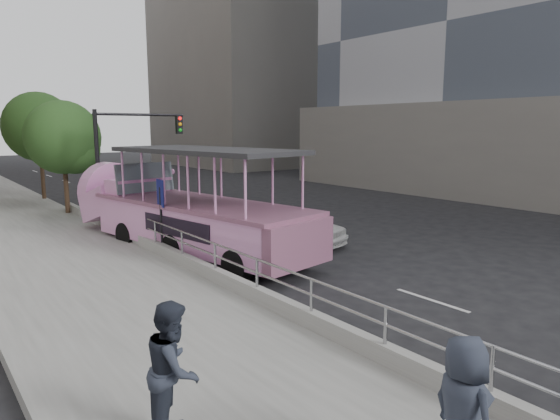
# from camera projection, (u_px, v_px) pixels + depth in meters

# --- Properties ---
(ground) EXTENTS (160.00, 160.00, 0.00)m
(ground) POSITION_uv_depth(u_px,v_px,m) (349.00, 288.00, 13.93)
(ground) COLOR black
(sidewalk) EXTENTS (5.50, 80.00, 0.30)m
(sidewalk) POSITION_uv_depth(u_px,v_px,m) (45.00, 245.00, 18.37)
(sidewalk) COLOR #9F9F9A
(sidewalk) RESTS_ON ground
(kerb_wall) EXTENTS (0.24, 30.00, 0.36)m
(kerb_wall) POSITION_uv_depth(u_px,v_px,m) (216.00, 274.00, 13.58)
(kerb_wall) COLOR #A5A5A0
(kerb_wall) RESTS_ON sidewalk
(guardrail) EXTENTS (0.07, 22.00, 0.71)m
(guardrail) POSITION_uv_depth(u_px,v_px,m) (215.00, 251.00, 13.47)
(guardrail) COLOR #9FA0A3
(guardrail) RESTS_ON kerb_wall
(duck_boat) EXTENTS (4.61, 11.57, 3.74)m
(duck_boat) POSITION_uv_depth(u_px,v_px,m) (180.00, 213.00, 18.03)
(duck_boat) COLOR black
(duck_boat) RESTS_ON ground
(car) EXTENTS (2.85, 4.76, 1.52)m
(car) POSITION_uv_depth(u_px,v_px,m) (291.00, 224.00, 19.12)
(car) COLOR silver
(car) RESTS_ON ground
(pedestrian_mid) EXTENTS (1.11, 1.17, 1.90)m
(pedestrian_mid) POSITION_uv_depth(u_px,v_px,m) (173.00, 369.00, 6.67)
(pedestrian_mid) COLOR #2A2F3D
(pedestrian_mid) RESTS_ON sidewalk
(pedestrian_far) EXTENTS (0.78, 1.01, 1.84)m
(pedestrian_far) POSITION_uv_depth(u_px,v_px,m) (463.00, 413.00, 5.70)
(pedestrian_far) COLOR #2A2F3D
(pedestrian_far) RESTS_ON sidewalk
(parking_sign) EXTENTS (0.09, 0.62, 2.76)m
(parking_sign) POSITION_uv_depth(u_px,v_px,m) (161.00, 211.00, 16.40)
(parking_sign) COLOR black
(parking_sign) RESTS_ON ground
(traffic_signal) EXTENTS (4.20, 0.32, 5.20)m
(traffic_signal) POSITION_uv_depth(u_px,v_px,m) (124.00, 149.00, 22.19)
(traffic_signal) COLOR black
(traffic_signal) RESTS_ON ground
(street_tree_near) EXTENTS (3.52, 3.52, 5.72)m
(street_tree_near) POSITION_uv_depth(u_px,v_px,m) (65.00, 140.00, 23.88)
(street_tree_near) COLOR #3D261B
(street_tree_near) RESTS_ON ground
(street_tree_far) EXTENTS (3.97, 3.97, 6.45)m
(street_tree_far) POSITION_uv_depth(u_px,v_px,m) (41.00, 130.00, 28.65)
(street_tree_far) COLOR #3D261B
(street_tree_far) RESTS_ON ground
(tower_podium) EXTENTS (26.00, 26.00, 6.00)m
(tower_podium) POSITION_uv_depth(u_px,v_px,m) (533.00, 146.00, 39.14)
(tower_podium) COLOR slate
(tower_podium) RESTS_ON ground
(midrise_stone_a) EXTENTS (20.00, 20.00, 32.00)m
(midrise_stone_a) POSITION_uv_depth(u_px,v_px,m) (258.00, 30.00, 59.82)
(midrise_stone_a) COLOR slate
(midrise_stone_a) RESTS_ON ground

